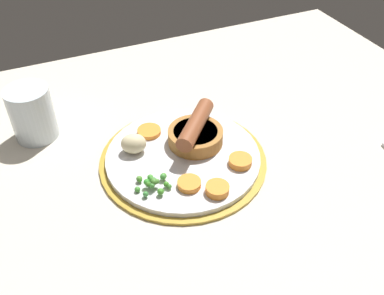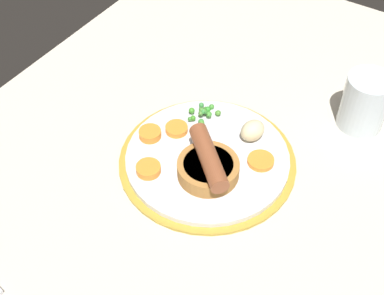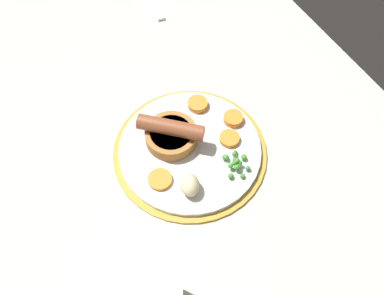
{
  "view_description": "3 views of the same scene",
  "coord_description": "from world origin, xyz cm",
  "views": [
    {
      "loc": [
        20.41,
        47.95,
        49.16
      ],
      "look_at": [
        0.32,
        2.29,
        6.44
      ],
      "focal_mm": 40.0,
      "sensor_mm": 36.0,
      "label": 1
    },
    {
      "loc": [
        -44.59,
        -25.7,
        63.31
      ],
      "look_at": [
        -0.17,
        2.82,
        6.56
      ],
      "focal_mm": 50.0,
      "sensor_mm": 36.0,
      "label": 2
    },
    {
      "loc": [
        34.98,
        -17.11,
        66.54
      ],
      "look_at": [
        2.3,
        0.97,
        6.02
      ],
      "focal_mm": 40.0,
      "sensor_mm": 36.0,
      "label": 3
    }
  ],
  "objects": [
    {
      "name": "dining_table",
      "position": [
        0.0,
        0.0,
        1.5
      ],
      "size": [
        110.0,
        80.0,
        3.0
      ],
      "primitive_type": "cube",
      "color": "beige",
      "rests_on": "ground"
    },
    {
      "name": "carrot_slice_2",
      "position": [
        3.2,
        7.83,
        4.85
      ],
      "size": [
        4.83,
        4.83,
        0.91
      ],
      "primitive_type": "cylinder",
      "rotation": [
        0.0,
        0.0,
        5.71
      ],
      "color": "orange",
      "rests_on": "dinner_plate"
    },
    {
      "name": "pea_pile",
      "position": [
        8.05,
        5.94,
        5.36
      ],
      "size": [
        5.22,
        4.7,
        1.85
      ],
      "color": "#46992D",
      "rests_on": "dinner_plate"
    },
    {
      "name": "drinking_glass",
      "position": [
        21.57,
        -15.08,
        7.58
      ],
      "size": [
        7.19,
        7.19,
        9.16
      ],
      "primitive_type": "cylinder",
      "color": "silver",
      "rests_on": "dining_table"
    },
    {
      "name": "sausage_pudding",
      "position": [
        -1.69,
        -0.89,
        6.36
      ],
      "size": [
        9.5,
        10.06,
        5.05
      ],
      "rotation": [
        0.0,
        0.0,
        3.97
      ],
      "color": "#AD7538",
      "rests_on": "dinner_plate"
    },
    {
      "name": "carrot_slice_1",
      "position": [
        -0.03,
        10.57,
        5.0
      ],
      "size": [
        4.8,
        4.8,
        1.2
      ],
      "primitive_type": "cylinder",
      "rotation": [
        0.0,
        0.0,
        5.66
      ],
      "color": "orange",
      "rests_on": "dinner_plate"
    },
    {
      "name": "carrot_slice_4",
      "position": [
        -5.86,
        6.64,
        4.96
      ],
      "size": [
        4.86,
        4.86,
        1.13
      ],
      "primitive_type": "cylinder",
      "rotation": [
        0.0,
        0.0,
        0.47
      ],
      "color": "orange",
      "rests_on": "dinner_plate"
    },
    {
      "name": "potato_chunk_1",
      "position": [
        8.14,
        -2.72,
        6.02
      ],
      "size": [
        4.79,
        4.2,
        3.24
      ],
      "primitive_type": "ellipsoid",
      "rotation": [
        0.0,
        0.0,
        2.82
      ],
      "color": "beige",
      "rests_on": "dinner_plate"
    },
    {
      "name": "carrot_slice_0",
      "position": [
        4.43,
        -6.18,
        4.77
      ],
      "size": [
        5.16,
        5.16,
        0.74
      ],
      "primitive_type": "cylinder",
      "rotation": [
        0.0,
        0.0,
        1.17
      ],
      "color": "orange",
      "rests_on": "dinner_plate"
    },
    {
      "name": "dinner_plate",
      "position": [
        1.35,
        1.07,
        3.57
      ],
      "size": [
        26.56,
        26.56,
        1.4
      ],
      "color": "#B79333",
      "rests_on": "dining_table"
    }
  ]
}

